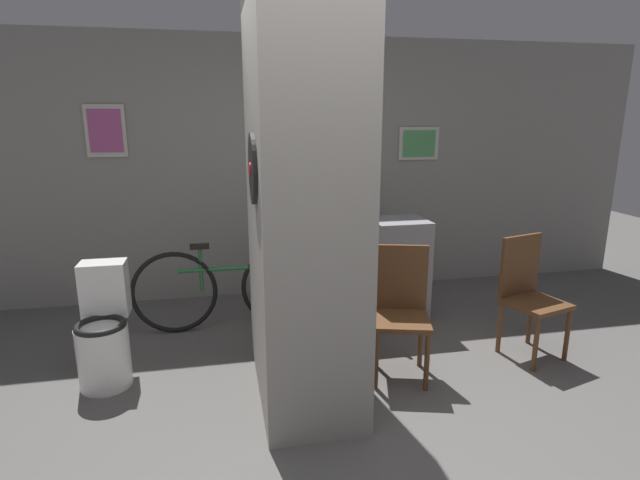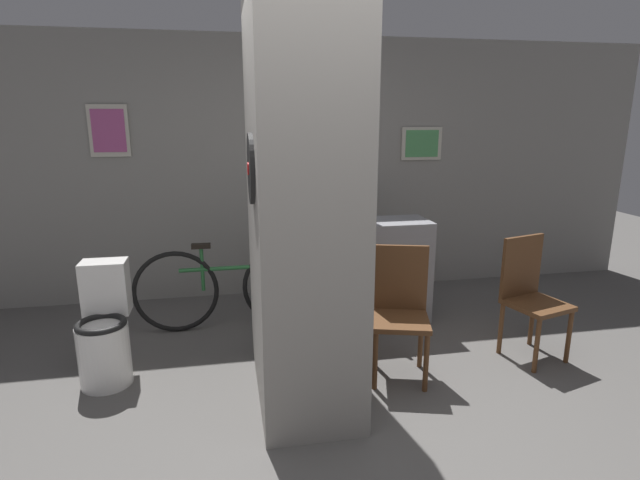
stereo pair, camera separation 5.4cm
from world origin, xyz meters
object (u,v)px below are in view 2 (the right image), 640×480
Objects in this scene: toilet at (105,333)px; chair_by_doorway at (530,293)px; bottle_tall at (371,209)px; chair_near_pillar at (400,307)px; bicycle at (231,287)px.

chair_by_doorway reaches higher than toilet.
bottle_tall is at bearing 126.92° from chair_by_doorway.
chair_near_pillar is at bearing -92.29° from bottle_tall.
bottle_tall is at bearing 15.99° from toilet.
toilet is 2.52× the size of bottle_tall.
toilet is 0.50× the size of bicycle.
chair_near_pillar is 1.09m from chair_by_doorway.
chair_by_doorway is 2.84× the size of bottle_tall.
toilet is 3.17m from chair_by_doorway.
chair_by_doorway is (3.16, -0.20, 0.15)m from toilet.
bottle_tall is (2.10, 0.60, 0.70)m from toilet.
toilet reaches higher than bicycle.
chair_by_doorway is at bearing -37.41° from bottle_tall.
bottle_tall reaches higher than toilet.
chair_near_pillar is at bearing 169.16° from chair_by_doorway.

